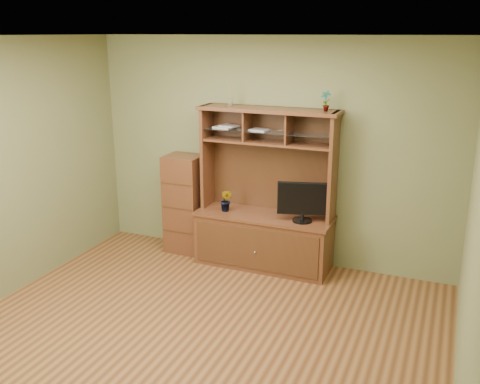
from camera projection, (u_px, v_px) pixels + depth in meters
The scene contains 8 objects.
room at pixel (194, 197), 4.64m from camera, with size 4.54×4.04×2.74m.
media_hutch at pixel (264, 224), 6.40m from camera, with size 1.66×0.61×1.90m.
monitor at pixel (303, 201), 6.04m from camera, with size 0.57×0.22×0.46m.
orchid_plant at pixel (226, 200), 6.42m from camera, with size 0.15×0.12×0.27m, color #28511C.
top_plant at pixel (326, 101), 5.80m from camera, with size 0.12×0.08×0.22m, color #245C20.
reed_diffuser at pixel (230, 97), 6.21m from camera, with size 0.05×0.05×0.26m.
magazines at pixel (237, 128), 6.29m from camera, with size 0.70×0.21×0.04m.
side_cabinet at pixel (185, 204), 6.82m from camera, with size 0.45×0.41×1.26m.
Camera 1 is at (2.05, -3.95, 2.73)m, focal length 40.00 mm.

